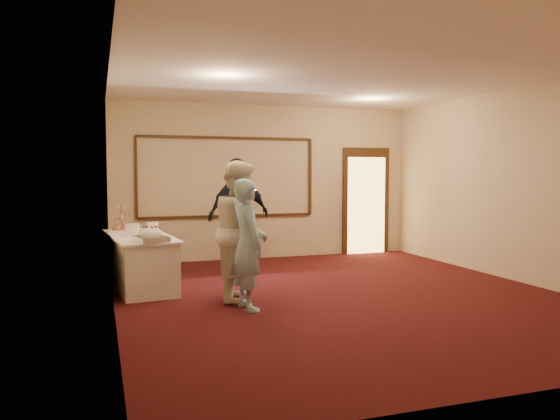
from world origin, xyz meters
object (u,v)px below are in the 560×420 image
at_px(plate_stack_b, 153,227).
at_px(guest, 239,215).
at_px(plate_stack_a, 133,230).
at_px(buffet_table, 140,261).
at_px(tart, 153,235).
at_px(cupcake_stand, 121,220).
at_px(woman, 241,230).
at_px(pavlova_tray, 150,235).
at_px(man, 247,245).

xyz_separation_m(plate_stack_b, guest, (1.45, 0.30, 0.12)).
distance_m(plate_stack_a, guest, 1.93).
xyz_separation_m(buffet_table, tart, (0.17, -0.25, 0.41)).
height_order(cupcake_stand, woman, woman).
distance_m(plate_stack_b, tart, 0.65).
distance_m(pavlova_tray, woman, 1.21).
relative_size(pavlova_tray, guest, 0.29).
distance_m(buffet_table, guest, 1.91).
xyz_separation_m(pavlova_tray, plate_stack_b, (0.14, 1.21, -0.01)).
bearing_deg(buffet_table, man, -57.10).
xyz_separation_m(cupcake_stand, woman, (1.45, -2.11, -0.01)).
relative_size(pavlova_tray, cupcake_stand, 1.26).
relative_size(woman, guest, 0.96).
bearing_deg(guest, tart, 16.29).
distance_m(cupcake_stand, guest, 1.91).
distance_m(cupcake_stand, woman, 2.56).
bearing_deg(tart, pavlova_tray, -98.44).
bearing_deg(woman, cupcake_stand, 47.71).
height_order(plate_stack_a, plate_stack_b, plate_stack_a).
distance_m(pavlova_tray, plate_stack_b, 1.21).
xyz_separation_m(buffet_table, woman, (1.23, -1.22, 0.54)).
height_order(man, woman, woman).
relative_size(tart, guest, 0.14).
distance_m(tart, man, 1.83).
relative_size(plate_stack_b, man, 0.11).
distance_m(plate_stack_a, plate_stack_b, 0.55).
distance_m(cupcake_stand, plate_stack_b, 0.68).
height_order(cupcake_stand, man, man).
bearing_deg(plate_stack_a, guest, 22.41).
relative_size(cupcake_stand, woman, 0.24).
bearing_deg(man, tart, 24.77).
xyz_separation_m(cupcake_stand, plate_stack_b, (0.45, -0.50, -0.09)).
xyz_separation_m(man, woman, (0.07, 0.58, 0.12)).
distance_m(plate_stack_b, guest, 1.49).
distance_m(pavlova_tray, cupcake_stand, 1.74).
bearing_deg(cupcake_stand, plate_stack_b, -48.35).
bearing_deg(tart, woman, -42.44).
relative_size(buffet_table, guest, 1.13).
height_order(cupcake_stand, plate_stack_a, cupcake_stand).
bearing_deg(plate_stack_b, pavlova_tray, -96.73).
bearing_deg(plate_stack_a, pavlova_tray, -76.56).
height_order(buffet_table, tart, tart).
distance_m(buffet_table, pavlova_tray, 0.94).
xyz_separation_m(plate_stack_a, plate_stack_b, (0.33, 0.44, -0.01)).
distance_m(buffet_table, plate_stack_b, 0.64).
xyz_separation_m(plate_stack_b, woman, (1.00, -1.61, 0.08)).
bearing_deg(plate_stack_b, woman, -58.21).
relative_size(cupcake_stand, man, 0.28).
bearing_deg(guest, plate_stack_b, -4.04).
xyz_separation_m(buffet_table, cupcake_stand, (-0.22, 0.90, 0.54)).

